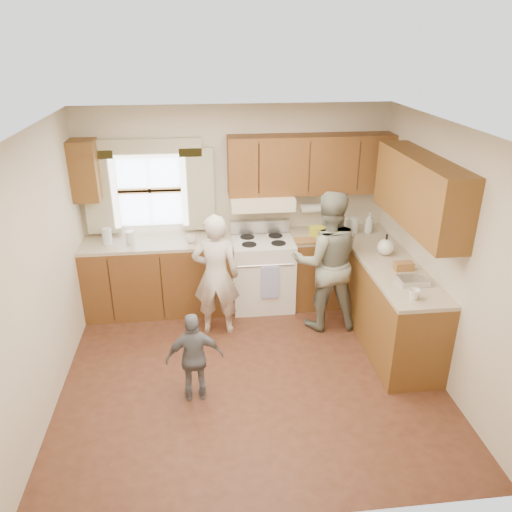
{
  "coord_description": "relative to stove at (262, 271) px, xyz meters",
  "views": [
    {
      "loc": [
        -0.43,
        -4.25,
        3.23
      ],
      "look_at": [
        0.1,
        0.4,
        1.15
      ],
      "focal_mm": 35.0,
      "sensor_mm": 36.0,
      "label": 1
    }
  ],
  "objects": [
    {
      "name": "room",
      "position": [
        -0.3,
        -1.44,
        0.78
      ],
      "size": [
        3.8,
        3.8,
        3.8
      ],
      "color": "#422214",
      "rests_on": "ground"
    },
    {
      "name": "kitchen_fixtures",
      "position": [
        0.31,
        -0.36,
        0.37
      ],
      "size": [
        3.8,
        2.25,
        2.15
      ],
      "color": "#4D2910",
      "rests_on": "ground"
    },
    {
      "name": "stove",
      "position": [
        0.0,
        0.0,
        0.0
      ],
      "size": [
        0.76,
        0.67,
        1.07
      ],
      "color": "silver",
      "rests_on": "ground"
    },
    {
      "name": "woman_left",
      "position": [
        -0.61,
        -0.59,
        0.27
      ],
      "size": [
        0.57,
        0.42,
        1.46
      ],
      "primitive_type": "imported",
      "rotation": [
        0.0,
        0.0,
        3.01
      ],
      "color": "beige",
      "rests_on": "ground"
    },
    {
      "name": "woman_right",
      "position": [
        0.67,
        -0.59,
        0.37
      ],
      "size": [
        0.84,
        0.67,
        1.68
      ],
      "primitive_type": "imported",
      "rotation": [
        0.0,
        0.0,
        3.1
      ],
      "color": "#233824",
      "rests_on": "ground"
    },
    {
      "name": "child",
      "position": [
        -0.86,
        -1.76,
        -0.01
      ],
      "size": [
        0.55,
        0.26,
        0.92
      ],
      "primitive_type": "imported",
      "rotation": [
        0.0,
        0.0,
        3.21
      ],
      "color": "slate",
      "rests_on": "ground"
    }
  ]
}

